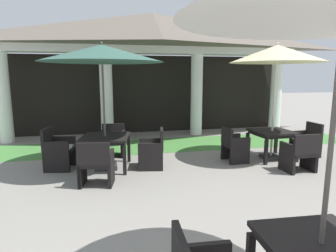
% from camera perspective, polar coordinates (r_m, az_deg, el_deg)
% --- Properties ---
extents(background_pavilion, '(10.56, 2.80, 4.11)m').
position_cam_1_polar(background_pavilion, '(10.13, -3.16, 16.19)').
color(background_pavilion, white).
rests_on(background_pavilion, ground).
extents(lawn_strip, '(12.36, 1.86, 0.01)m').
position_cam_1_polar(lawn_strip, '(8.83, -1.44, -3.76)').
color(lawn_strip, '#47843D').
rests_on(lawn_strip, ground).
extents(patio_table_near_foreground, '(0.97, 0.97, 0.72)m').
position_cam_1_polar(patio_table_near_foreground, '(7.75, 19.79, -1.57)').
color(patio_table_near_foreground, black).
rests_on(patio_table_near_foreground, ground).
extents(patio_umbrella_near_foreground, '(2.27, 2.27, 2.87)m').
position_cam_1_polar(patio_umbrella_near_foreground, '(7.63, 20.66, 12.99)').
color(patio_umbrella_near_foreground, '#2D2D2D').
rests_on(patio_umbrella_near_foreground, ground).
extents(patio_chair_near_foreground_west, '(0.53, 0.57, 0.85)m').
position_cam_1_polar(patio_chair_near_foreground_west, '(7.28, 12.84, -3.79)').
color(patio_chair_near_foreground_west, black).
rests_on(patio_chair_near_foreground_west, ground).
extents(patio_chair_near_foreground_south, '(0.65, 0.54, 0.87)m').
position_cam_1_polar(patio_chair_near_foreground_south, '(6.98, 24.48, -4.95)').
color(patio_chair_near_foreground_south, black).
rests_on(patio_chair_near_foreground_south, ground).
extents(patio_chair_near_foreground_east, '(0.57, 0.61, 0.87)m').
position_cam_1_polar(patio_chair_near_foreground_east, '(8.43, 25.62, -2.68)').
color(patio_chair_near_foreground_east, black).
rests_on(patio_chair_near_foreground_east, ground).
extents(patio_table_mid_left, '(1.19, 1.19, 0.75)m').
position_cam_1_polar(patio_table_mid_left, '(6.68, -12.26, -2.72)').
color(patio_table_mid_left, black).
rests_on(patio_table_mid_left, ground).
extents(patio_umbrella_mid_left, '(2.66, 2.66, 2.80)m').
position_cam_1_polar(patio_umbrella_mid_left, '(6.54, -12.88, 13.53)').
color(patio_umbrella_mid_left, '#2D2D2D').
rests_on(patio_umbrella_mid_left, ground).
extents(patio_chair_mid_left_north, '(0.69, 0.63, 0.82)m').
position_cam_1_polar(patio_chair_mid_left_north, '(7.75, -10.86, -2.86)').
color(patio_chair_mid_left_north, black).
rests_on(patio_chair_mid_left_north, ground).
extents(patio_chair_mid_left_south, '(0.70, 0.60, 0.88)m').
position_cam_1_polar(patio_chair_mid_left_south, '(5.73, -14.00, -7.28)').
color(patio_chair_mid_left_south, black).
rests_on(patio_chair_mid_left_south, ground).
extents(patio_chair_mid_left_east, '(0.64, 0.65, 0.90)m').
position_cam_1_polar(patio_chair_mid_left_east, '(6.63, -3.08, -4.78)').
color(patio_chair_mid_left_east, black).
rests_on(patio_chair_mid_left_east, ground).
extents(patio_chair_mid_left_west, '(0.67, 0.69, 0.94)m').
position_cam_1_polar(patio_chair_mid_left_west, '(6.99, -20.84, -4.47)').
color(patio_chair_mid_left_west, black).
rests_on(patio_chair_mid_left_west, ground).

